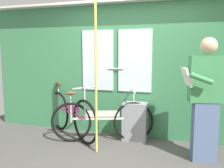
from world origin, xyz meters
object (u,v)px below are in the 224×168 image
Objects in this scene: bicycle_near_door at (102,121)px; passenger_reading_newspaper at (206,97)px; handrail_pole at (96,76)px; trash_bin_by_wall at (135,121)px; bicycle_leaning_behind at (71,115)px.

passenger_reading_newspaper reaches higher than bicycle_near_door.
bicycle_near_door is at bearing 98.67° from handrail_pole.
bicycle_leaning_behind is at bearing -172.79° from trash_bin_by_wall.
bicycle_near_door is at bearing 25.91° from bicycle_leaning_behind.
handrail_pole reaches higher than passenger_reading_newspaper.
passenger_reading_newspaper is (2.27, -0.35, 0.52)m from bicycle_leaning_behind.
bicycle_leaning_behind is at bearing 143.24° from handrail_pole.
passenger_reading_newspaper reaches higher than trash_bin_by_wall.
bicycle_leaning_behind is 1.18m from trash_bin_by_wall.
bicycle_near_door is 1.15× the size of bicycle_leaning_behind.
bicycle_near_door is at bearing -22.14° from passenger_reading_newspaper.
bicycle_leaning_behind reaches higher than bicycle_near_door.
passenger_reading_newspaper is at bearing -27.90° from bicycle_near_door.
handrail_pole is at bearing -6.79° from passenger_reading_newspaper.
passenger_reading_newspaper is 1.34m from trash_bin_by_wall.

